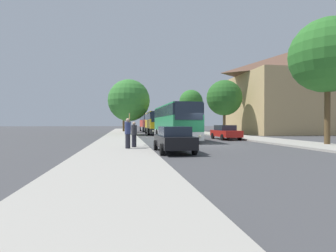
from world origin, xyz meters
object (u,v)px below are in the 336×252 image
tree_left_near (129,100)px  tree_right_mid (328,56)px  bus_middle (156,123)px  pedestrian_waiting_far (134,134)px  tree_left_far (124,102)px  parked_car_left_curb (174,139)px  tree_right_far (191,102)px  parked_car_right_near (225,132)px  bus_rear (148,123)px  bus_stop_sign (129,125)px  bus_front (174,122)px  pedestrian_waiting_near (128,133)px  tree_right_near (224,98)px

tree_left_near → tree_right_mid: size_ratio=0.86×
bus_middle → pedestrian_waiting_far: size_ratio=6.55×
tree_left_near → tree_left_far: size_ratio=1.00×
pedestrian_waiting_far → tree_left_near: bearing=85.1°
parked_car_left_curb → tree_right_far: tree_right_far is taller
parked_car_left_curb → tree_left_near: (-2.03, 23.74, 4.25)m
tree_left_near → pedestrian_waiting_far: bearing=-90.4°
tree_right_far → tree_right_mid: bearing=-89.5°
parked_car_right_near → tree_left_far: (-10.44, 25.63, 5.14)m
bus_rear → pedestrian_waiting_far: size_ratio=6.82×
tree_right_mid → parked_car_left_curb: bearing=-169.6°
tree_left_near → bus_stop_sign: bearing=-91.1°
parked_car_right_near → tree_left_far: bearing=-67.3°
bus_front → tree_left_far: size_ratio=1.45×
parked_car_right_near → pedestrian_waiting_near: bearing=44.4°
bus_middle → parked_car_right_near: bus_middle is taller
bus_stop_sign → tree_right_near: bearing=51.7°
bus_middle → parked_car_right_near: size_ratio=2.27×
bus_rear → parked_car_right_near: bearing=-80.6°
parked_car_right_near → pedestrian_waiting_near: (-10.22, -9.82, 0.30)m
tree_right_near → tree_right_far: tree_right_far is taller
tree_right_near → bus_front: bearing=-131.5°
bus_middle → tree_right_near: size_ratio=1.34×
bus_front → tree_right_mid: (9.72, -8.73, 4.81)m
bus_stop_sign → tree_left_near: size_ratio=0.28×
tree_right_far → bus_middle: bearing=-121.9°
bus_rear → tree_right_far: (9.36, 0.51, 4.54)m
pedestrian_waiting_near → pedestrian_waiting_far: (0.41, 0.82, -0.12)m
pedestrian_waiting_near → bus_stop_sign: bearing=23.4°
tree_left_far → tree_right_far: size_ratio=0.90×
parked_car_right_near → tree_right_far: tree_right_far is taller
bus_front → tree_right_mid: size_ratio=1.24×
tree_left_near → tree_right_near: size_ratio=1.00×
parked_car_left_curb → bus_stop_sign: (-2.43, 3.77, 0.78)m
bus_stop_sign → tree_right_near: size_ratio=0.29×
pedestrian_waiting_far → tree_right_mid: bearing=-4.0°
pedestrian_waiting_far → tree_right_mid: (14.10, 0.12, 5.68)m
tree_right_far → tree_right_near: bearing=-89.4°
pedestrian_waiting_far → bus_rear: bearing=78.8°
tree_left_far → tree_right_mid: bearing=-66.9°
bus_rear → parked_car_right_near: (5.38, -28.70, -1.09)m
bus_front → bus_middle: (-0.18, 13.91, -0.04)m
bus_middle → tree_right_mid: size_ratio=1.15×
bus_front → tree_right_far: bearing=71.5°
bus_middle → tree_left_far: size_ratio=1.34×
tree_left_near → tree_right_near: tree_left_near is taller
bus_stop_sign → tree_left_near: bearing=88.9°
tree_left_far → tree_left_near: bearing=-86.6°
parked_car_right_near → bus_stop_sign: (-10.06, -7.30, 0.78)m
pedestrian_waiting_near → tree_left_far: tree_left_far is taller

